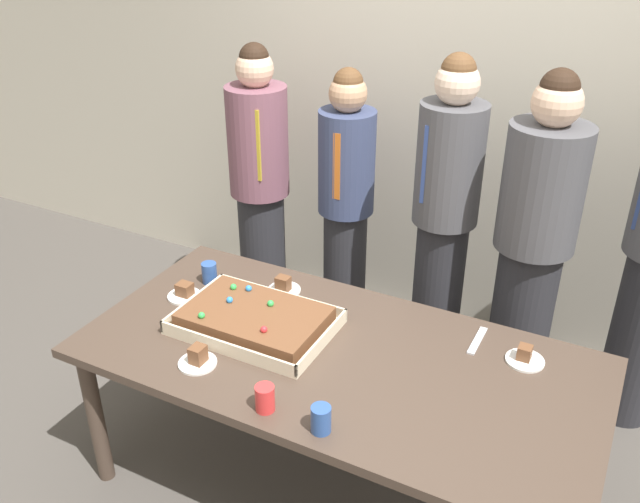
{
  "coord_description": "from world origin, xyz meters",
  "views": [
    {
      "loc": [
        0.94,
        -1.95,
        2.36
      ],
      "look_at": [
        -0.15,
        0.15,
        1.08
      ],
      "focal_mm": 38.06,
      "sensor_mm": 36.0,
      "label": 1
    }
  ],
  "objects_px": {
    "drink_cup_middle": "(265,398)",
    "drink_cup_nearest": "(209,273)",
    "sheet_cake": "(255,320)",
    "person_serving_front": "(532,249)",
    "plated_slice_near_left": "(184,293)",
    "person_striped_tie_right": "(346,206)",
    "cake_server_utensil": "(477,341)",
    "plated_slice_far_left": "(525,357)",
    "person_back_corner": "(260,186)",
    "plated_slice_far_right": "(198,359)",
    "drink_cup_far_end": "(321,419)",
    "party_table": "(337,368)",
    "plated_slice_near_right": "(284,287)",
    "person_far_right_suit": "(444,223)"
  },
  "relations": [
    {
      "from": "cake_server_utensil",
      "to": "person_back_corner",
      "type": "bearing_deg",
      "value": 154.13
    },
    {
      "from": "sheet_cake",
      "to": "person_serving_front",
      "type": "height_order",
      "value": "person_serving_front"
    },
    {
      "from": "plated_slice_near_right",
      "to": "cake_server_utensil",
      "type": "height_order",
      "value": "plated_slice_near_right"
    },
    {
      "from": "drink_cup_middle",
      "to": "person_striped_tie_right",
      "type": "bearing_deg",
      "value": 105.12
    },
    {
      "from": "plated_slice_far_left",
      "to": "person_back_corner",
      "type": "bearing_deg",
      "value": 155.61
    },
    {
      "from": "person_serving_front",
      "to": "person_striped_tie_right",
      "type": "bearing_deg",
      "value": -54.1
    },
    {
      "from": "drink_cup_far_end",
      "to": "person_serving_front",
      "type": "xyz_separation_m",
      "value": [
        0.4,
        1.35,
        0.1
      ]
    },
    {
      "from": "sheet_cake",
      "to": "drink_cup_nearest",
      "type": "height_order",
      "value": "sheet_cake"
    },
    {
      "from": "party_table",
      "to": "plated_slice_near_left",
      "type": "bearing_deg",
      "value": 175.38
    },
    {
      "from": "drink_cup_nearest",
      "to": "drink_cup_middle",
      "type": "relative_size",
      "value": 1.0
    },
    {
      "from": "plated_slice_near_left",
      "to": "person_back_corner",
      "type": "distance_m",
      "value": 1.02
    },
    {
      "from": "cake_server_utensil",
      "to": "person_striped_tie_right",
      "type": "distance_m",
      "value": 1.23
    },
    {
      "from": "person_striped_tie_right",
      "to": "plated_slice_far_right",
      "type": "bearing_deg",
      "value": -3.85
    },
    {
      "from": "plated_slice_far_right",
      "to": "drink_cup_far_end",
      "type": "xyz_separation_m",
      "value": [
        0.59,
        -0.1,
        0.02
      ]
    },
    {
      "from": "drink_cup_middle",
      "to": "person_back_corner",
      "type": "distance_m",
      "value": 1.73
    },
    {
      "from": "plated_slice_near_right",
      "to": "plated_slice_far_right",
      "type": "relative_size",
      "value": 1.0
    },
    {
      "from": "drink_cup_middle",
      "to": "person_serving_front",
      "type": "relative_size",
      "value": 0.06
    },
    {
      "from": "party_table",
      "to": "drink_cup_middle",
      "type": "height_order",
      "value": "drink_cup_middle"
    },
    {
      "from": "party_table",
      "to": "plated_slice_near_left",
      "type": "xyz_separation_m",
      "value": [
        -0.79,
        0.06,
        0.09
      ]
    },
    {
      "from": "plated_slice_far_left",
      "to": "drink_cup_far_end",
      "type": "height_order",
      "value": "drink_cup_far_end"
    },
    {
      "from": "plated_slice_far_left",
      "to": "person_far_right_suit",
      "type": "distance_m",
      "value": 0.91
    },
    {
      "from": "plated_slice_near_right",
      "to": "person_back_corner",
      "type": "distance_m",
      "value": 0.95
    },
    {
      "from": "sheet_cake",
      "to": "cake_server_utensil",
      "type": "xyz_separation_m",
      "value": [
        0.85,
        0.33,
        -0.04
      ]
    },
    {
      "from": "drink_cup_nearest",
      "to": "person_serving_front",
      "type": "relative_size",
      "value": 0.06
    },
    {
      "from": "sheet_cake",
      "to": "person_serving_front",
      "type": "xyz_separation_m",
      "value": [
        0.92,
        0.94,
        0.11
      ]
    },
    {
      "from": "plated_slice_far_right",
      "to": "person_serving_front",
      "type": "bearing_deg",
      "value": 51.65
    },
    {
      "from": "party_table",
      "to": "person_serving_front",
      "type": "xyz_separation_m",
      "value": [
        0.54,
        0.94,
        0.23
      ]
    },
    {
      "from": "plated_slice_far_left",
      "to": "person_serving_front",
      "type": "distance_m",
      "value": 0.67
    },
    {
      "from": "plated_slice_near_left",
      "to": "person_striped_tie_right",
      "type": "relative_size",
      "value": 0.1
    },
    {
      "from": "drink_cup_middle",
      "to": "drink_cup_nearest",
      "type": "bearing_deg",
      "value": 137.61
    },
    {
      "from": "plated_slice_near_left",
      "to": "plated_slice_far_left",
      "type": "height_order",
      "value": "plated_slice_near_left"
    },
    {
      "from": "person_striped_tie_right",
      "to": "person_back_corner",
      "type": "relative_size",
      "value": 0.95
    },
    {
      "from": "plated_slice_near_right",
      "to": "person_striped_tie_right",
      "type": "bearing_deg",
      "value": 94.77
    },
    {
      "from": "cake_server_utensil",
      "to": "person_serving_front",
      "type": "distance_m",
      "value": 0.63
    },
    {
      "from": "party_table",
      "to": "person_striped_tie_right",
      "type": "xyz_separation_m",
      "value": [
        -0.49,
        1.1,
        0.17
      ]
    },
    {
      "from": "drink_cup_nearest",
      "to": "person_serving_front",
      "type": "height_order",
      "value": "person_serving_front"
    },
    {
      "from": "sheet_cake",
      "to": "person_far_right_suit",
      "type": "bearing_deg",
      "value": 63.71
    },
    {
      "from": "plated_slice_near_right",
      "to": "sheet_cake",
      "type": "bearing_deg",
      "value": -82.7
    },
    {
      "from": "plated_slice_far_left",
      "to": "plated_slice_far_right",
      "type": "xyz_separation_m",
      "value": [
        -1.11,
        -0.6,
        0.01
      ]
    },
    {
      "from": "sheet_cake",
      "to": "person_back_corner",
      "type": "height_order",
      "value": "person_back_corner"
    },
    {
      "from": "person_serving_front",
      "to": "drink_cup_nearest",
      "type": "bearing_deg",
      "value": -16.58
    },
    {
      "from": "plated_slice_near_left",
      "to": "drink_cup_middle",
      "type": "relative_size",
      "value": 1.5
    },
    {
      "from": "sheet_cake",
      "to": "drink_cup_far_end",
      "type": "distance_m",
      "value": 0.67
    },
    {
      "from": "plated_slice_near_left",
      "to": "person_striped_tie_right",
      "type": "xyz_separation_m",
      "value": [
        0.31,
        1.03,
        0.07
      ]
    },
    {
      "from": "sheet_cake",
      "to": "plated_slice_near_left",
      "type": "distance_m",
      "value": 0.42
    },
    {
      "from": "plated_slice_near_right",
      "to": "drink_cup_nearest",
      "type": "bearing_deg",
      "value": -165.7
    },
    {
      "from": "sheet_cake",
      "to": "person_striped_tie_right",
      "type": "distance_m",
      "value": 1.1
    },
    {
      "from": "cake_server_utensil",
      "to": "drink_cup_nearest",
      "type": "bearing_deg",
      "value": -174.61
    },
    {
      "from": "plated_slice_far_left",
      "to": "party_table",
      "type": "bearing_deg",
      "value": -156.17
    },
    {
      "from": "sheet_cake",
      "to": "cake_server_utensil",
      "type": "height_order",
      "value": "sheet_cake"
    }
  ]
}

